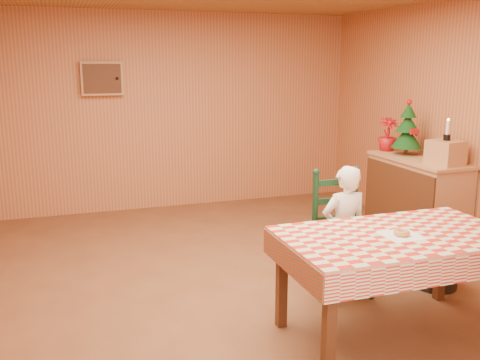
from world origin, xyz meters
name	(u,v)px	position (x,y,z in m)	size (l,w,h in m)	color
ground	(247,291)	(0.00, 0.00, 0.00)	(6.00, 6.00, 0.00)	brown
cabin_walls	(228,77)	(0.00, 0.53, 1.83)	(5.10, 6.05, 2.65)	#C07445
dining_table	(396,245)	(0.75, -1.05, 0.69)	(1.66, 0.96, 0.77)	#4E2915
ladder_chair	(340,236)	(0.75, -0.26, 0.50)	(0.44, 0.40, 1.08)	black
seated_child	(344,231)	(0.75, -0.32, 0.56)	(0.41, 0.27, 1.12)	white
napkin	(401,236)	(0.75, -1.10, 0.77)	(0.26, 0.26, 0.00)	white
donut	(402,233)	(0.75, -1.10, 0.79)	(0.11, 0.11, 0.04)	#C88C47
shelf_unit	(416,199)	(2.23, 0.69, 0.47)	(0.54, 1.24, 0.93)	tan
crate	(446,153)	(2.24, 0.29, 1.06)	(0.30, 0.30, 0.25)	tan
christmas_tree	(407,130)	(2.24, 0.94, 1.21)	(0.34, 0.34, 0.62)	#4E2915
flower_arrangement	(388,134)	(2.19, 1.24, 1.12)	(0.22, 0.22, 0.39)	#AC0F14
candle_set	(447,134)	(2.24, 0.29, 1.24)	(0.07, 0.07, 0.22)	black
storage_bin	(436,266)	(1.61, -0.45, 0.19)	(0.38, 0.38, 0.38)	black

